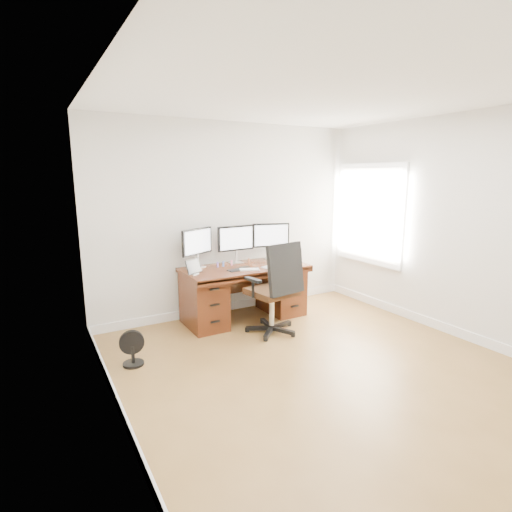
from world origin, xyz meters
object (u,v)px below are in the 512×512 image
monitor_center (236,240)px  keyboard (249,269)px  office_chair (275,304)px  floor_fan (133,349)px  desk (244,291)px

monitor_center → keyboard: (-0.05, -0.47, -0.33)m
office_chair → floor_fan: office_chair is taller
keyboard → desk: bearing=100.6°
desk → monitor_center: monitor_center is taller
office_chair → desk: bearing=87.6°
desk → keyboard: 0.43m
floor_fan → desk: bearing=31.6°
monitor_center → keyboard: monitor_center is taller
desk → office_chair: 0.67m
desk → keyboard: (-0.05, -0.23, 0.36)m
floor_fan → keyboard: size_ratio=1.48×
office_chair → monitor_center: 1.14m
monitor_center → floor_fan: bearing=-152.6°
desk → monitor_center: size_ratio=3.09×
office_chair → keyboard: office_chair is taller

